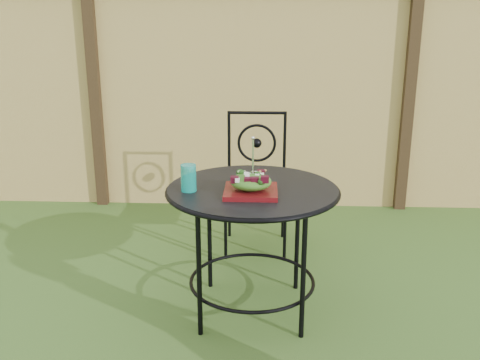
# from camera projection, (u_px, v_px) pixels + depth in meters

# --- Properties ---
(ground) EXTENTS (60.00, 60.00, 0.00)m
(ground) POSITION_uv_depth(u_px,v_px,m) (237.00, 351.00, 2.65)
(ground) COLOR #254A17
(ground) RESTS_ON ground
(fence) EXTENTS (8.00, 0.12, 1.90)m
(fence) POSITION_uv_depth(u_px,v_px,m) (250.00, 97.00, 4.47)
(fence) COLOR #EED075
(fence) RESTS_ON ground
(patio_table) EXTENTS (0.92, 0.92, 0.72)m
(patio_table) POSITION_uv_depth(u_px,v_px,m) (252.00, 212.00, 2.86)
(patio_table) COLOR black
(patio_table) RESTS_ON ground
(patio_chair) EXTENTS (0.46, 0.46, 0.95)m
(patio_chair) POSITION_uv_depth(u_px,v_px,m) (256.00, 178.00, 3.76)
(patio_chair) COLOR black
(patio_chair) RESTS_ON ground
(salad_plate) EXTENTS (0.27, 0.27, 0.02)m
(salad_plate) POSITION_uv_depth(u_px,v_px,m) (251.00, 191.00, 2.72)
(salad_plate) COLOR #4D0B0F
(salad_plate) RESTS_ON patio_table
(salad) EXTENTS (0.21, 0.21, 0.08)m
(salad) POSITION_uv_depth(u_px,v_px,m) (251.00, 182.00, 2.71)
(salad) COLOR #235614
(salad) RESTS_ON salad_plate
(fork) EXTENTS (0.01, 0.01, 0.18)m
(fork) POSITION_uv_depth(u_px,v_px,m) (253.00, 157.00, 2.67)
(fork) COLOR silver
(fork) RESTS_ON salad
(drinking_glass) EXTENTS (0.08, 0.08, 0.14)m
(drinking_glass) POSITION_uv_depth(u_px,v_px,m) (189.00, 178.00, 2.75)
(drinking_glass) COLOR #0D9C8D
(drinking_glass) RESTS_ON patio_table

